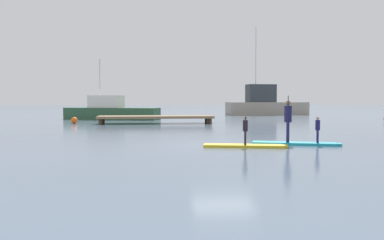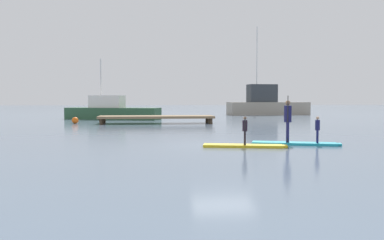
# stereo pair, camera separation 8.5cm
# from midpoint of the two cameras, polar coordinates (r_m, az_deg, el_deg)

# --- Properties ---
(ground_plane) EXTENTS (240.00, 240.00, 0.00)m
(ground_plane) POSITION_cam_midpoint_polar(r_m,az_deg,el_deg) (17.61, 4.27, -3.35)
(ground_plane) COLOR slate
(paddleboard_near) EXTENTS (3.30, 1.35, 0.10)m
(paddleboard_near) POSITION_cam_midpoint_polar(r_m,az_deg,el_deg) (17.04, 7.10, -3.40)
(paddleboard_near) COLOR gold
(paddleboard_near) RESTS_ON ground
(paddler_child_solo) EXTENTS (0.23, 0.39, 1.12)m
(paddler_child_solo) POSITION_cam_midpoint_polar(r_m,az_deg,el_deg) (16.97, 7.12, -1.16)
(paddler_child_solo) COLOR black
(paddler_child_solo) RESTS_ON paddleboard_near
(paddleboard_far) EXTENTS (3.58, 1.79, 0.10)m
(paddleboard_far) POSITION_cam_midpoint_polar(r_m,az_deg,el_deg) (18.31, 13.62, -3.03)
(paddleboard_far) COLOR #1E9EB2
(paddleboard_far) RESTS_ON ground
(paddler_adult) EXTENTS (0.38, 0.52, 1.92)m
(paddler_adult) POSITION_cam_midpoint_polar(r_m,az_deg,el_deg) (18.23, 12.63, 0.24)
(paddler_adult) COLOR #19194C
(paddler_adult) RESTS_ON paddleboard_far
(paddler_child_front) EXTENTS (0.24, 0.37, 1.07)m
(paddler_child_front) POSITION_cam_midpoint_polar(r_m,az_deg,el_deg) (18.31, 16.33, -1.03)
(paddler_child_front) COLOR #19194C
(paddler_child_front) RESTS_ON paddleboard_far
(fishing_boat_white_large) EXTENTS (9.02, 4.93, 5.62)m
(fishing_boat_white_large) POSITION_cam_midpoint_polar(r_m,az_deg,el_deg) (40.87, -10.50, 1.20)
(fishing_boat_white_large) COLOR #2D5638
(fishing_boat_white_large) RESTS_ON ground
(fishing_boat_green_midground) EXTENTS (9.89, 3.40, 10.40)m
(fishing_boat_green_midground) POSITION_cam_midpoint_polar(r_m,az_deg,el_deg) (52.35, 9.84, 2.03)
(fishing_boat_green_midground) COLOR #9E9384
(fishing_boat_green_midground) RESTS_ON ground
(floating_dock) EXTENTS (8.78, 2.51, 0.59)m
(floating_dock) POSITION_cam_midpoint_polar(r_m,az_deg,el_deg) (33.42, -4.64, 0.39)
(floating_dock) COLOR #846B4C
(floating_dock) RESTS_ON ground
(mooring_buoy_mid) EXTENTS (0.51, 0.51, 0.51)m
(mooring_buoy_mid) POSITION_cam_midpoint_polar(r_m,az_deg,el_deg) (34.28, -15.07, -0.04)
(mooring_buoy_mid) COLOR orange
(mooring_buoy_mid) RESTS_ON ground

